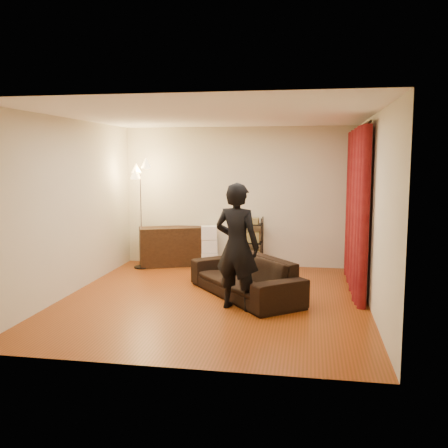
% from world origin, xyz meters
% --- Properties ---
extents(floor, '(5.00, 5.00, 0.00)m').
position_xyz_m(floor, '(0.00, 0.00, 0.00)').
color(floor, brown).
rests_on(floor, ground).
extents(ceiling, '(5.00, 5.00, 0.00)m').
position_xyz_m(ceiling, '(0.00, 0.00, 2.70)').
color(ceiling, white).
rests_on(ceiling, ground).
extents(wall_back, '(5.00, 0.00, 5.00)m').
position_xyz_m(wall_back, '(0.00, 2.50, 1.35)').
color(wall_back, beige).
rests_on(wall_back, ground).
extents(wall_front, '(5.00, 0.00, 5.00)m').
position_xyz_m(wall_front, '(0.00, -2.50, 1.35)').
color(wall_front, beige).
rests_on(wall_front, ground).
extents(wall_left, '(0.00, 5.00, 5.00)m').
position_xyz_m(wall_left, '(-2.25, 0.00, 1.35)').
color(wall_left, beige).
rests_on(wall_left, ground).
extents(wall_right, '(0.00, 5.00, 5.00)m').
position_xyz_m(wall_right, '(2.25, 0.00, 1.35)').
color(wall_right, beige).
rests_on(wall_right, ground).
extents(curtain_rod, '(0.04, 2.65, 0.04)m').
position_xyz_m(curtain_rod, '(2.15, 1.12, 2.58)').
color(curtain_rod, black).
rests_on(curtain_rod, wall_right).
extents(curtain, '(0.22, 2.65, 2.55)m').
position_xyz_m(curtain, '(2.13, 1.12, 1.28)').
color(curtain, maroon).
rests_on(curtain, ground).
extents(sofa, '(1.97, 2.18, 0.62)m').
position_xyz_m(sofa, '(0.43, 0.26, 0.31)').
color(sofa, black).
rests_on(sofa, ground).
extents(person, '(0.74, 0.59, 1.77)m').
position_xyz_m(person, '(0.40, -0.40, 0.88)').
color(person, black).
rests_on(person, ground).
extents(media_cabinet, '(1.39, 0.94, 0.76)m').
position_xyz_m(media_cabinet, '(-1.24, 2.23, 0.38)').
color(media_cabinet, '#301C0E').
rests_on(media_cabinet, ground).
extents(storage_boxes, '(0.36, 0.31, 0.79)m').
position_xyz_m(storage_boxes, '(-0.54, 2.31, 0.39)').
color(storage_boxes, white).
rests_on(storage_boxes, ground).
extents(wire_shelf, '(0.51, 0.42, 0.98)m').
position_xyz_m(wire_shelf, '(0.27, 2.28, 0.49)').
color(wire_shelf, black).
rests_on(wire_shelf, ground).
extents(floor_lamp, '(0.42, 0.42, 2.02)m').
position_xyz_m(floor_lamp, '(-1.78, 1.89, 1.01)').
color(floor_lamp, silver).
rests_on(floor_lamp, ground).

